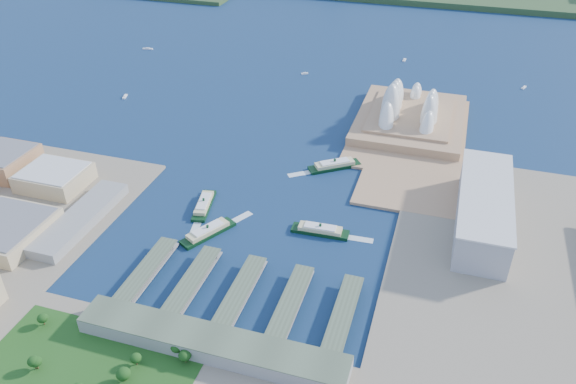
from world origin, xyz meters
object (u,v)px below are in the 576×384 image
(opera_house, at_px, (412,101))
(ferry_b, at_px, (335,163))
(ferry_c, at_px, (208,230))
(toaster_building, at_px, (483,209))
(ferry_d, at_px, (320,228))
(ferry_a, at_px, (204,203))

(opera_house, bearing_deg, ferry_b, -116.32)
(ferry_c, bearing_deg, toaster_building, -130.74)
(toaster_building, bearing_deg, ferry_c, -159.94)
(ferry_b, height_order, ferry_d, ferry_b)
(opera_house, distance_m, ferry_a, 302.65)
(toaster_building, xyz_separation_m, ferry_a, (-262.30, -47.35, -15.47))
(toaster_building, height_order, ferry_a, toaster_building)
(toaster_building, height_order, ferry_c, toaster_building)
(opera_house, distance_m, ferry_b, 151.67)
(ferry_d, bearing_deg, toaster_building, -71.42)
(opera_house, bearing_deg, ferry_d, -101.45)
(opera_house, xyz_separation_m, toaster_building, (90.00, -200.00, -11.50))
(toaster_building, bearing_deg, ferry_d, -159.07)
(ferry_c, bearing_deg, ferry_d, -132.01)
(opera_house, height_order, ferry_c, opera_house)
(opera_house, bearing_deg, toaster_building, -65.77)
(toaster_building, height_order, ferry_b, toaster_building)
(opera_house, distance_m, ferry_c, 325.44)
(opera_house, bearing_deg, ferry_a, -124.86)
(opera_house, height_order, toaster_building, opera_house)
(ferry_d, bearing_deg, ferry_a, 84.44)
(ferry_c, bearing_deg, ferry_b, -89.37)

